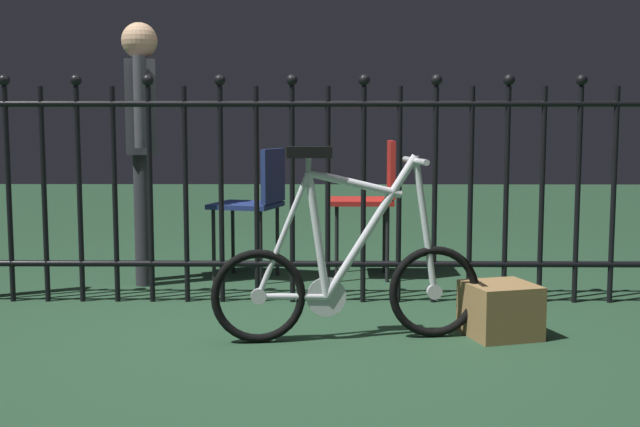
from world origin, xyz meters
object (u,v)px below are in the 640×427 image
(chair_red, at_px, (374,192))
(person_visitor, at_px, (142,130))
(bicycle, at_px, (347,273))
(display_crate, at_px, (500,310))
(chair_navy, at_px, (257,198))

(chair_red, distance_m, person_visitor, 1.50)
(bicycle, xyz_separation_m, display_crate, (0.71, 0.07, -0.18))
(chair_navy, height_order, display_crate, chair_navy)
(chair_red, bearing_deg, bicycle, -97.71)
(chair_navy, relative_size, display_crate, 2.77)
(chair_red, bearing_deg, display_crate, -70.83)
(chair_navy, distance_m, display_crate, 1.90)
(bicycle, bearing_deg, chair_navy, 110.25)
(bicycle, distance_m, display_crate, 0.74)
(chair_navy, distance_m, chair_red, 0.74)
(bicycle, relative_size, chair_red, 1.39)
(bicycle, bearing_deg, display_crate, 5.63)
(person_visitor, bearing_deg, chair_navy, 10.27)
(chair_navy, height_order, person_visitor, person_visitor)
(display_crate, bearing_deg, person_visitor, 146.97)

